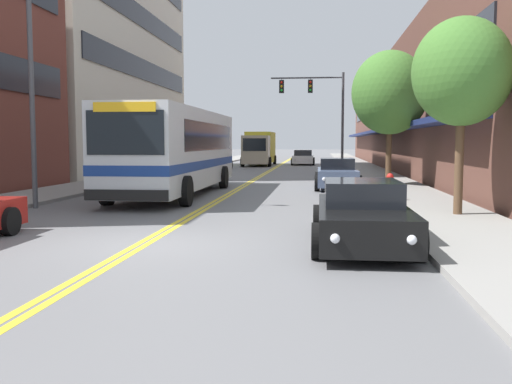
{
  "coord_description": "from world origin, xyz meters",
  "views": [
    {
      "loc": [
        3.56,
        -11.22,
        2.07
      ],
      "look_at": [
        -0.17,
        22.46,
        -0.89
      ],
      "focal_mm": 40.0,
      "sensor_mm": 36.0,
      "label": 1
    }
  ],
  "objects": [
    {
      "name": "sidewalk_left",
      "position": [
        -6.96,
        37.0,
        0.06
      ],
      "size": [
        2.92,
        106.0,
        0.12
      ],
      "color": "gray",
      "rests_on": "ground_plane"
    },
    {
      "name": "city_bus",
      "position": [
        -2.03,
        10.92,
        1.86
      ],
      "size": [
        2.94,
        12.02,
        3.29
      ],
      "color": "silver",
      "rests_on": "ground_plane"
    },
    {
      "name": "car_charcoal_parked_left_near",
      "position": [
        -4.43,
        32.7,
        0.61
      ],
      "size": [
        2.14,
        4.34,
        1.33
      ],
      "color": "#232328",
      "rests_on": "ground_plane"
    },
    {
      "name": "sidewalk_right",
      "position": [
        6.96,
        37.0,
        0.06
      ],
      "size": [
        2.92,
        106.0,
        0.12
      ],
      "color": "gray",
      "rests_on": "ground_plane"
    },
    {
      "name": "car_white_moving_lead",
      "position": [
        2.09,
        41.79,
        0.63
      ],
      "size": [
        2.12,
        4.93,
        1.36
      ],
      "color": "white",
      "rests_on": "ground_plane"
    },
    {
      "name": "street_lamp_left_near",
      "position": [
        -5.08,
        5.72,
        5.04
      ],
      "size": [
        1.86,
        0.28,
        8.67
      ],
      "color": "#47474C",
      "rests_on": "ground_plane"
    },
    {
      "name": "box_truck",
      "position": [
        -1.77,
        39.75,
        1.56
      ],
      "size": [
        2.6,
        7.85,
        2.99
      ],
      "color": "beige",
      "rests_on": "ground_plane"
    },
    {
      "name": "traffic_signal_mast",
      "position": [
        3.52,
        29.96,
        4.93
      ],
      "size": [
        5.21,
        0.38,
        6.99
      ],
      "color": "#47474C",
      "rests_on": "ground_plane"
    },
    {
      "name": "street_tree_right_near",
      "position": [
        7.32,
        4.67,
        3.93
      ],
      "size": [
        2.62,
        2.62,
        5.26
      ],
      "color": "brown",
      "rests_on": "sidewalk_right"
    },
    {
      "name": "centre_line",
      "position": [
        0.0,
        37.0,
        0.0
      ],
      "size": [
        0.34,
        106.0,
        0.01
      ],
      "color": "yellow",
      "rests_on": "ground_plane"
    },
    {
      "name": "street_tree_right_mid",
      "position": [
        6.74,
        15.5,
        4.31
      ],
      "size": [
        3.46,
        3.46,
        6.1
      ],
      "color": "brown",
      "rests_on": "sidewalk_right"
    },
    {
      "name": "storefront_row_right",
      "position": [
        12.65,
        37.0,
        4.4
      ],
      "size": [
        9.1,
        68.0,
        8.82
      ],
      "color": "brown",
      "rests_on": "ground_plane"
    },
    {
      "name": "fire_hydrant",
      "position": [
        5.95,
        8.33,
        0.57
      ],
      "size": [
        0.34,
        0.26,
        0.9
      ],
      "color": "red",
      "rests_on": "sidewalk_right"
    },
    {
      "name": "car_black_parked_right_foreground",
      "position": [
        4.43,
        0.32,
        0.61
      ],
      "size": [
        1.98,
        4.86,
        1.3
      ],
      "color": "black",
      "rests_on": "ground_plane"
    },
    {
      "name": "ground_plane",
      "position": [
        0.0,
        37.0,
        0.0
      ],
      "size": [
        240.0,
        240.0,
        0.0
      ],
      "primitive_type": "plane",
      "color": "slate"
    },
    {
      "name": "car_slate_blue_parked_right_mid",
      "position": [
        4.37,
        14.38,
        0.64
      ],
      "size": [
        1.97,
        4.57,
        1.36
      ],
      "color": "#475675",
      "rests_on": "ground_plane"
    }
  ]
}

